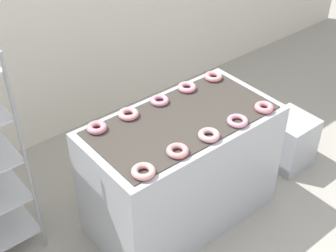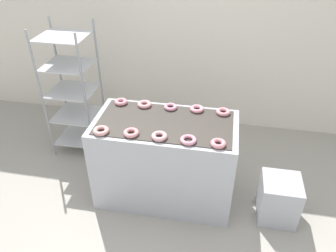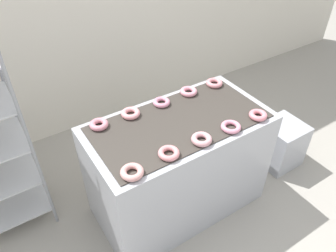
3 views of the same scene
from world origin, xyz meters
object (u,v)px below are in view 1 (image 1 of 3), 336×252
(donut_far_leftmost, at_px, (97,128))
(donut_far_right, at_px, (187,87))
(donut_near_right, at_px, (237,121))
(donut_near_rightmost, at_px, (264,107))
(donut_far_left, at_px, (128,114))
(glaze_bin, at_px, (289,141))
(fryer_machine, at_px, (181,170))
(donut_far_rightmost, at_px, (213,77))
(donut_near_left, at_px, (177,151))
(donut_near_center, at_px, (209,135))
(donut_near_leftmost, at_px, (143,171))
(donut_far_center, at_px, (160,100))

(donut_far_leftmost, height_order, donut_far_right, donut_far_leftmost)
(donut_near_right, xyz_separation_m, donut_far_leftmost, (-0.75, 0.51, 0.00))
(donut_near_rightmost, bearing_deg, donut_far_left, 145.80)
(glaze_bin, bearing_deg, fryer_machine, 174.65)
(donut_near_right, height_order, donut_far_rightmost, donut_far_rightmost)
(glaze_bin, height_order, donut_near_rightmost, donut_near_rightmost)
(donut_near_rightmost, bearing_deg, donut_near_left, 178.72)
(donut_near_right, relative_size, donut_far_leftmost, 1.07)
(donut_far_rightmost, bearing_deg, donut_near_right, -117.80)
(fryer_machine, xyz_separation_m, donut_near_rightmost, (0.50, -0.26, 0.47))
(donut_far_leftmost, bearing_deg, glaze_bin, -12.47)
(donut_near_right, xyz_separation_m, donut_near_rightmost, (0.25, -0.01, 0.00))
(donut_near_center, bearing_deg, donut_near_rightmost, -1.13)
(donut_near_rightmost, bearing_deg, donut_far_right, 114.25)
(donut_near_leftmost, height_order, donut_far_left, same)
(glaze_bin, distance_m, donut_near_right, 1.13)
(donut_far_left, bearing_deg, donut_near_rightmost, -34.20)
(donut_near_rightmost, relative_size, donut_far_left, 0.94)
(donut_near_center, bearing_deg, donut_far_rightmost, 44.19)
(fryer_machine, relative_size, donut_far_leftmost, 10.29)
(fryer_machine, distance_m, donut_far_rightmost, 0.74)
(donut_far_leftmost, bearing_deg, donut_near_leftmost, -91.98)
(donut_near_rightmost, distance_m, donut_far_left, 0.91)
(fryer_machine, xyz_separation_m, donut_near_leftmost, (-0.52, -0.27, 0.47))
(donut_near_leftmost, bearing_deg, donut_far_rightmost, 26.43)
(fryer_machine, height_order, donut_near_leftmost, donut_near_leftmost)
(donut_near_center, distance_m, donut_far_left, 0.57)
(donut_near_right, relative_size, donut_near_rightmost, 1.07)
(donut_near_rightmost, xyz_separation_m, donut_far_left, (-0.76, 0.51, 0.00))
(fryer_machine, height_order, donut_far_right, donut_far_right)
(donut_near_left, relative_size, donut_far_right, 1.01)
(donut_far_right, bearing_deg, donut_far_leftmost, -179.58)
(donut_near_left, xyz_separation_m, donut_near_right, (0.50, -0.01, -0.00))
(donut_far_leftmost, relative_size, donut_far_center, 1.00)
(fryer_machine, relative_size, donut_far_center, 10.34)
(donut_far_leftmost, bearing_deg, donut_near_left, -63.50)
(fryer_machine, height_order, donut_near_center, donut_near_center)
(donut_near_center, height_order, donut_far_rightmost, donut_near_center)
(glaze_bin, height_order, donut_near_left, donut_near_left)
(donut_near_rightmost, distance_m, donut_far_rightmost, 0.51)
(donut_far_right, bearing_deg, glaze_bin, -23.01)
(glaze_bin, relative_size, donut_near_right, 3.24)
(fryer_machine, xyz_separation_m, donut_near_left, (-0.25, -0.25, 0.47))
(donut_far_right, relative_size, donut_far_rightmost, 1.00)
(fryer_machine, relative_size, donut_far_left, 9.76)
(donut_near_left, bearing_deg, donut_near_rightmost, -1.28)
(donut_far_center, bearing_deg, donut_far_leftmost, 179.64)
(donut_far_left, bearing_deg, glaze_bin, -14.46)
(glaze_bin, bearing_deg, donut_near_right, -170.11)
(donut_near_left, xyz_separation_m, donut_far_rightmost, (0.77, 0.50, 0.00))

